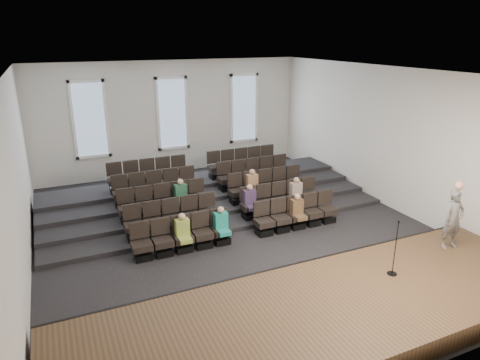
# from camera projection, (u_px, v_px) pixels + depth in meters

# --- Properties ---
(ground) EXTENTS (14.00, 14.00, 0.00)m
(ground) POSITION_uv_depth(u_px,v_px,m) (236.00, 231.00, 13.82)
(ground) COLOR black
(ground) RESTS_ON ground
(ceiling) EXTENTS (12.00, 14.00, 0.02)m
(ceiling) POSITION_uv_depth(u_px,v_px,m) (235.00, 72.00, 12.20)
(ceiling) COLOR white
(ceiling) RESTS_ON ground
(wall_back) EXTENTS (12.00, 0.04, 5.00)m
(wall_back) POSITION_uv_depth(u_px,v_px,m) (172.00, 118.00, 19.07)
(wall_back) COLOR silver
(wall_back) RESTS_ON ground
(wall_front) EXTENTS (12.00, 0.04, 5.00)m
(wall_front) POSITION_uv_depth(u_px,v_px,m) (408.00, 263.00, 6.95)
(wall_front) COLOR silver
(wall_front) RESTS_ON ground
(wall_left) EXTENTS (0.04, 14.00, 5.00)m
(wall_left) POSITION_uv_depth(u_px,v_px,m) (15.00, 183.00, 10.67)
(wall_left) COLOR silver
(wall_left) RESTS_ON ground
(wall_right) EXTENTS (0.04, 14.00, 5.00)m
(wall_right) POSITION_uv_depth(u_px,v_px,m) (389.00, 138.00, 15.35)
(wall_right) COLOR silver
(wall_right) RESTS_ON ground
(stage) EXTENTS (11.80, 3.60, 0.50)m
(stage) POSITION_uv_depth(u_px,v_px,m) (329.00, 313.00, 9.34)
(stage) COLOR #4B3520
(stage) RESTS_ON ground
(stage_lip) EXTENTS (11.80, 0.06, 0.52)m
(stage_lip) POSITION_uv_depth(u_px,v_px,m) (288.00, 274.00, 10.86)
(stage_lip) COLOR black
(stage_lip) RESTS_ON ground
(risers) EXTENTS (11.80, 4.80, 0.60)m
(risers) POSITION_uv_depth(u_px,v_px,m) (203.00, 194.00, 16.49)
(risers) COLOR black
(risers) RESTS_ON ground
(seating_rows) EXTENTS (6.80, 4.70, 1.67)m
(seating_rows) POSITION_uv_depth(u_px,v_px,m) (218.00, 196.00, 14.93)
(seating_rows) COLOR black
(seating_rows) RESTS_ON ground
(windows) EXTENTS (8.44, 0.10, 3.24)m
(windows) POSITION_uv_depth(u_px,v_px,m) (172.00, 114.00, 18.95)
(windows) COLOR white
(windows) RESTS_ON wall_back
(audience) EXTENTS (4.85, 2.64, 1.10)m
(audience) POSITION_uv_depth(u_px,v_px,m) (242.00, 203.00, 13.96)
(audience) COLOR #8DA341
(audience) RESTS_ON seating_rows
(speaker) EXTENTS (0.63, 0.45, 1.64)m
(speaker) POSITION_uv_depth(u_px,v_px,m) (453.00, 219.00, 11.46)
(speaker) COLOR #5B5957
(speaker) RESTS_ON stage
(mic_stand) EXTENTS (0.24, 0.24, 1.42)m
(mic_stand) POSITION_uv_depth(u_px,v_px,m) (394.00, 259.00, 10.26)
(mic_stand) COLOR black
(mic_stand) RESTS_ON stage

